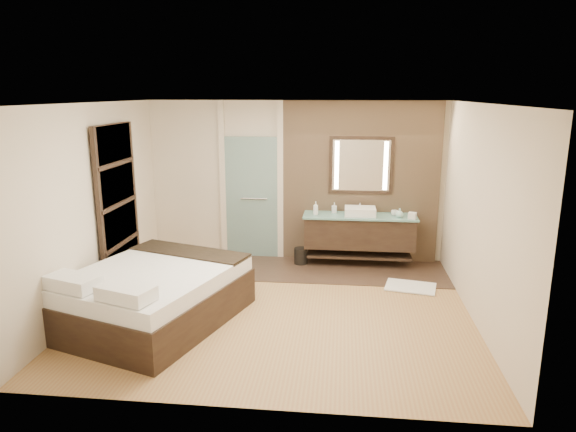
# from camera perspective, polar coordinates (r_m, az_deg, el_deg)

# --- Properties ---
(floor) EXTENTS (5.00, 5.00, 0.00)m
(floor) POSITION_cam_1_polar(r_m,az_deg,el_deg) (7.00, -0.97, -10.24)
(floor) COLOR #A77546
(floor) RESTS_ON ground
(tile_strip) EXTENTS (3.80, 1.30, 0.01)m
(tile_strip) POSITION_cam_1_polar(r_m,az_deg,el_deg) (8.44, 4.45, -5.97)
(tile_strip) COLOR #3B2720
(tile_strip) RESTS_ON floor
(stone_wall) EXTENTS (2.60, 0.08, 2.70)m
(stone_wall) POSITION_cam_1_polar(r_m,az_deg,el_deg) (8.69, 8.05, 3.68)
(stone_wall) COLOR #A27E5D
(stone_wall) RESTS_ON floor
(vanity) EXTENTS (1.85, 0.55, 0.88)m
(vanity) POSITION_cam_1_polar(r_m,az_deg,el_deg) (8.58, 7.93, -1.73)
(vanity) COLOR black
(vanity) RESTS_ON stone_wall
(mirror_unit) EXTENTS (1.06, 0.04, 0.96)m
(mirror_unit) POSITION_cam_1_polar(r_m,az_deg,el_deg) (8.59, 8.12, 5.59)
(mirror_unit) COLOR black
(mirror_unit) RESTS_ON stone_wall
(frosted_door) EXTENTS (1.10, 0.12, 2.70)m
(frosted_door) POSITION_cam_1_polar(r_m,az_deg,el_deg) (8.86, -4.05, 2.61)
(frosted_door) COLOR #ADDBD4
(frosted_door) RESTS_ON floor
(shoji_partition) EXTENTS (0.06, 1.20, 2.40)m
(shoji_partition) POSITION_cam_1_polar(r_m,az_deg,el_deg) (7.84, -18.33, 0.98)
(shoji_partition) COLOR black
(shoji_partition) RESTS_ON floor
(bed) EXTENTS (2.34, 2.61, 0.84)m
(bed) POSITION_cam_1_polar(r_m,az_deg,el_deg) (6.74, -14.83, -8.50)
(bed) COLOR black
(bed) RESTS_ON floor
(bath_mat) EXTENTS (0.81, 0.64, 0.02)m
(bath_mat) POSITION_cam_1_polar(r_m,az_deg,el_deg) (7.90, 13.46, -7.65)
(bath_mat) COLOR white
(bath_mat) RESTS_ON floor
(waste_bin) EXTENTS (0.27, 0.27, 0.28)m
(waste_bin) POSITION_cam_1_polar(r_m,az_deg,el_deg) (8.66, 1.44, -4.49)
(waste_bin) COLOR black
(waste_bin) RESTS_ON floor
(tissue_box) EXTENTS (0.15, 0.15, 0.10)m
(tissue_box) POSITION_cam_1_polar(r_m,az_deg,el_deg) (8.40, 13.64, 0.04)
(tissue_box) COLOR silver
(tissue_box) RESTS_ON vanity
(soap_bottle_a) EXTENTS (0.09, 0.09, 0.22)m
(soap_bottle_a) POSITION_cam_1_polar(r_m,az_deg,el_deg) (8.42, 3.09, 0.87)
(soap_bottle_a) COLOR silver
(soap_bottle_a) RESTS_ON vanity
(soap_bottle_b) EXTENTS (0.08, 0.09, 0.17)m
(soap_bottle_b) POSITION_cam_1_polar(r_m,az_deg,el_deg) (8.58, 5.15, 0.92)
(soap_bottle_b) COLOR #B2B2B2
(soap_bottle_b) RESTS_ON vanity
(soap_bottle_c) EXTENTS (0.15, 0.15, 0.15)m
(soap_bottle_c) POSITION_cam_1_polar(r_m,az_deg,el_deg) (8.44, 12.30, 0.35)
(soap_bottle_c) COLOR #A8D3CD
(soap_bottle_c) RESTS_ON vanity
(cup) EXTENTS (0.14, 0.14, 0.09)m
(cup) POSITION_cam_1_polar(r_m,az_deg,el_deg) (8.56, 11.75, 0.35)
(cup) COLOR silver
(cup) RESTS_ON vanity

